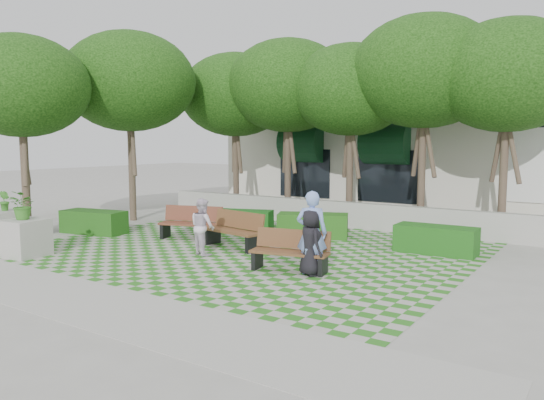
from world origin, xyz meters
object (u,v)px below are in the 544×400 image
Objects in this scene: hedge_west at (94,222)px; person_blue at (312,233)px; planter_front at (25,230)px; bench_west at (191,223)px; planter_back at (6,224)px; hedge_east at (436,240)px; hedge_midleft at (245,220)px; person_dark at (310,242)px; hedge_midright at (313,226)px; person_white at (203,227)px; bench_east at (290,252)px; bench_mid at (234,230)px.

person_blue reaches higher than hedge_west.
planter_front is at bearing -66.46° from hedge_west.
person_blue is (5.37, -1.81, 0.48)m from bench_west.
planter_back is 0.81× the size of person_blue.
hedge_midleft is at bearing 177.36° from hedge_east.
person_blue reaches higher than person_dark.
hedge_midright is 1.00× the size of hedge_west.
person_blue reaches higher than person_white.
bench_east is at bearing -43.21° from hedge_midleft.
bench_east is at bearing -119.93° from hedge_east.
planter_front reaches higher than planter_back.
planter_front is (-9.00, -6.48, 0.34)m from hedge_east.
hedge_midright is 1.44× the size of person_dark.
person_dark is at bearing 78.14° from person_blue.
bench_east is 0.94× the size of bench_west.
hedge_midleft is (-4.51, 4.23, -0.13)m from bench_east.
hedge_west is at bearing 15.45° from person_white.
bench_east is 1.26× the size of person_white.
planter_back reaches higher than bench_east.
bench_east reaches higher than hedge_midleft.
hedge_east is 12.77m from planter_back.
hedge_west is (-8.18, 0.74, -0.08)m from bench_east.
bench_east is 9.37m from planter_back.
bench_west is 0.95× the size of hedge_east.
bench_west is at bearing 38.22° from planter_back.
planter_back is 9.95m from person_blue.
bench_mid is 5.64m from hedge_east.
person_dark reaches higher than bench_west.
person_blue reaches higher than hedge_midright.
hedge_west reaches higher than hedge_midleft.
hedge_midright is at bearing -28.00° from person_dark.
hedge_midleft is at bearing 71.76° from planter_front.
bench_east is at bearing -5.16° from hedge_west.
person_blue is at bearing 19.31° from planter_front.
planter_back is at bearing -12.34° from person_blue.
hedge_west is at bearing -163.05° from hedge_east.
bench_west is 7.37m from hedge_east.
hedge_midleft is at bearing 51.32° from planter_back.
planter_front reaches higher than hedge_midright.
hedge_east is at bearing -79.41° from person_dark.
person_dark is 0.99× the size of person_white.
person_white is (6.27, 1.92, 0.24)m from planter_back.
hedge_west is 5.27m from person_white.
hedge_east is 4.31m from person_blue.
hedge_east is at bearing 16.95° from hedge_west.
bench_west reaches higher than hedge_midleft.
bench_mid is 0.96× the size of hedge_east.
bench_west is 5.69m from person_blue.
bench_east is 1.10× the size of planter_front.
person_white is (5.23, -0.49, 0.38)m from hedge_west.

